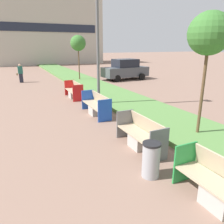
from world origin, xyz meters
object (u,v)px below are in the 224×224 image
bench_blue_frame (96,107)px  bench_red_frame (74,92)px  street_lamp_post (97,25)px  parked_car_distant (125,70)px  bench_grey_frame (141,136)px  sapling_tree_far (78,43)px  sapling_tree_near (209,34)px  pedestrian_walking (20,73)px  litter_bin (151,160)px  bench_green_frame (222,191)px

bench_blue_frame → bench_red_frame: 3.65m
bench_blue_frame → bench_red_frame: (-0.00, 3.65, -0.01)m
street_lamp_post → parked_car_distant: 9.97m
bench_grey_frame → sapling_tree_far: 13.94m
bench_blue_frame → sapling_tree_near: size_ratio=0.54×
bench_red_frame → pedestrian_walking: (-2.52, 7.48, 0.42)m
sapling_tree_far → litter_bin: bearing=-100.8°
bench_red_frame → bench_grey_frame: bearing=-90.0°
bench_grey_frame → street_lamp_post: street_lamp_post is taller
bench_blue_frame → pedestrian_walking: bearing=102.7°
street_lamp_post → bench_green_frame: bearing=-94.5°
bench_grey_frame → bench_red_frame: bearing=90.0°
sapling_tree_far → bench_blue_frame: bearing=-102.8°
bench_blue_frame → bench_grey_frame: bearing=-90.0°
sapling_tree_near → parked_car_distant: sapling_tree_near is taller
sapling_tree_far → street_lamp_post: bearing=-100.6°
bench_blue_frame → pedestrian_walking: size_ratio=1.39×
bench_grey_frame → street_lamp_post: (0.61, 4.96, 3.59)m
bench_blue_frame → pedestrian_walking: pedestrian_walking is taller
pedestrian_walking → bench_red_frame: bearing=-71.4°
bench_blue_frame → street_lamp_post: street_lamp_post is taller
sapling_tree_near → litter_bin: bearing=-155.7°
litter_bin → sapling_tree_near: sapling_tree_near is taller
litter_bin → pedestrian_walking: pedestrian_walking is taller
bench_blue_frame → litter_bin: (-0.63, -5.17, 0.07)m
litter_bin → sapling_tree_far: sapling_tree_far is taller
pedestrian_walking → sapling_tree_near: bearing=-72.6°
street_lamp_post → sapling_tree_near: street_lamp_post is taller
street_lamp_post → sapling_tree_far: 8.69m
litter_bin → parked_car_distant: size_ratio=0.20×
bench_grey_frame → bench_green_frame: bearing=-90.0°
bench_grey_frame → litter_bin: bearing=-113.5°
pedestrian_walking → sapling_tree_far: bearing=-16.5°
bench_grey_frame → parked_car_distant: parked_car_distant is taller
bench_green_frame → pedestrian_walking: (-2.52, 17.77, 0.42)m
bench_grey_frame → sapling_tree_far: bearing=80.7°
litter_bin → parked_car_distant: 15.63m
litter_bin → parked_car_distant: (6.92, 14.01, 0.47)m
bench_green_frame → bench_red_frame: (-0.00, 10.29, -0.00)m
bench_blue_frame → bench_red_frame: bearing=90.1°
bench_green_frame → sapling_tree_near: 4.62m
sapling_tree_near → bench_green_frame: bearing=-128.8°
bench_green_frame → bench_red_frame: same height
bench_blue_frame → street_lamp_post: bearing=63.6°
bench_green_frame → bench_grey_frame: bearing=90.0°
bench_green_frame → litter_bin: bearing=113.2°
street_lamp_post → pedestrian_walking: (-3.13, 9.90, -3.17)m
sapling_tree_near → parked_car_distant: size_ratio=0.93×
bench_red_frame → litter_bin: bench_red_frame is taller
bench_green_frame → bench_blue_frame: (0.00, 6.63, 0.01)m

